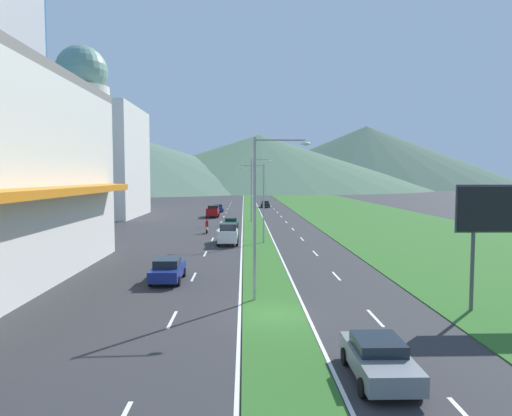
% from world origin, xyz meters
% --- Properties ---
extents(ground_plane, '(600.00, 600.00, 0.00)m').
position_xyz_m(ground_plane, '(0.00, 0.00, 0.00)').
color(ground_plane, '#2D2D30').
extents(grass_median, '(3.20, 240.00, 0.06)m').
position_xyz_m(grass_median, '(0.00, 60.00, 0.03)').
color(grass_median, '#2D6023').
rests_on(grass_median, ground_plane).
extents(grass_verge_right, '(24.00, 240.00, 0.06)m').
position_xyz_m(grass_verge_right, '(20.60, 60.00, 0.03)').
color(grass_verge_right, '#2D6023').
rests_on(grass_verge_right, ground_plane).
extents(lane_dash_left_2, '(0.16, 2.80, 0.01)m').
position_xyz_m(lane_dash_left_2, '(-5.10, -0.56, 0.01)').
color(lane_dash_left_2, silver).
rests_on(lane_dash_left_2, ground_plane).
extents(lane_dash_left_3, '(0.16, 2.80, 0.01)m').
position_xyz_m(lane_dash_left_3, '(-5.10, 9.16, 0.01)').
color(lane_dash_left_3, silver).
rests_on(lane_dash_left_3, ground_plane).
extents(lane_dash_left_4, '(0.16, 2.80, 0.01)m').
position_xyz_m(lane_dash_left_4, '(-5.10, 18.88, 0.01)').
color(lane_dash_left_4, silver).
rests_on(lane_dash_left_4, ground_plane).
extents(lane_dash_left_5, '(0.16, 2.80, 0.01)m').
position_xyz_m(lane_dash_left_5, '(-5.10, 28.60, 0.01)').
color(lane_dash_left_5, silver).
rests_on(lane_dash_left_5, ground_plane).
extents(lane_dash_left_6, '(0.16, 2.80, 0.01)m').
position_xyz_m(lane_dash_left_6, '(-5.10, 38.33, 0.01)').
color(lane_dash_left_6, silver).
rests_on(lane_dash_left_6, ground_plane).
extents(lane_dash_left_7, '(0.16, 2.80, 0.01)m').
position_xyz_m(lane_dash_left_7, '(-5.10, 48.05, 0.01)').
color(lane_dash_left_7, silver).
rests_on(lane_dash_left_7, ground_plane).
extents(lane_dash_left_8, '(0.16, 2.80, 0.01)m').
position_xyz_m(lane_dash_left_8, '(-5.10, 57.77, 0.01)').
color(lane_dash_left_8, silver).
rests_on(lane_dash_left_8, ground_plane).
extents(lane_dash_left_9, '(0.16, 2.80, 0.01)m').
position_xyz_m(lane_dash_left_9, '(-5.10, 67.49, 0.01)').
color(lane_dash_left_9, silver).
rests_on(lane_dash_left_9, ground_plane).
extents(lane_dash_left_10, '(0.16, 2.80, 0.01)m').
position_xyz_m(lane_dash_left_10, '(-5.10, 77.21, 0.01)').
color(lane_dash_left_10, silver).
rests_on(lane_dash_left_10, ground_plane).
extents(lane_dash_left_11, '(0.16, 2.80, 0.01)m').
position_xyz_m(lane_dash_left_11, '(-5.10, 86.93, 0.01)').
color(lane_dash_left_11, silver).
rests_on(lane_dash_left_11, ground_plane).
extents(lane_dash_left_12, '(0.16, 2.80, 0.01)m').
position_xyz_m(lane_dash_left_12, '(-5.10, 96.65, 0.01)').
color(lane_dash_left_12, silver).
rests_on(lane_dash_left_12, ground_plane).
extents(lane_dash_left_13, '(0.16, 2.80, 0.01)m').
position_xyz_m(lane_dash_left_13, '(-5.10, 106.37, 0.01)').
color(lane_dash_left_13, silver).
rests_on(lane_dash_left_13, ground_plane).
extents(lane_dash_right_2, '(0.16, 2.80, 0.01)m').
position_xyz_m(lane_dash_right_2, '(5.10, -0.56, 0.01)').
color(lane_dash_right_2, silver).
rests_on(lane_dash_right_2, ground_plane).
extents(lane_dash_right_3, '(0.16, 2.80, 0.01)m').
position_xyz_m(lane_dash_right_3, '(5.10, 9.16, 0.01)').
color(lane_dash_right_3, silver).
rests_on(lane_dash_right_3, ground_plane).
extents(lane_dash_right_4, '(0.16, 2.80, 0.01)m').
position_xyz_m(lane_dash_right_4, '(5.10, 18.88, 0.01)').
color(lane_dash_right_4, silver).
rests_on(lane_dash_right_4, ground_plane).
extents(lane_dash_right_5, '(0.16, 2.80, 0.01)m').
position_xyz_m(lane_dash_right_5, '(5.10, 28.60, 0.01)').
color(lane_dash_right_5, silver).
rests_on(lane_dash_right_5, ground_plane).
extents(lane_dash_right_6, '(0.16, 2.80, 0.01)m').
position_xyz_m(lane_dash_right_6, '(5.10, 38.33, 0.01)').
color(lane_dash_right_6, silver).
rests_on(lane_dash_right_6, ground_plane).
extents(lane_dash_right_7, '(0.16, 2.80, 0.01)m').
position_xyz_m(lane_dash_right_7, '(5.10, 48.05, 0.01)').
color(lane_dash_right_7, silver).
rests_on(lane_dash_right_7, ground_plane).
extents(lane_dash_right_8, '(0.16, 2.80, 0.01)m').
position_xyz_m(lane_dash_right_8, '(5.10, 57.77, 0.01)').
color(lane_dash_right_8, silver).
rests_on(lane_dash_right_8, ground_plane).
extents(lane_dash_right_9, '(0.16, 2.80, 0.01)m').
position_xyz_m(lane_dash_right_9, '(5.10, 67.49, 0.01)').
color(lane_dash_right_9, silver).
rests_on(lane_dash_right_9, ground_plane).
extents(lane_dash_right_10, '(0.16, 2.80, 0.01)m').
position_xyz_m(lane_dash_right_10, '(5.10, 77.21, 0.01)').
color(lane_dash_right_10, silver).
rests_on(lane_dash_right_10, ground_plane).
extents(lane_dash_right_11, '(0.16, 2.80, 0.01)m').
position_xyz_m(lane_dash_right_11, '(5.10, 86.93, 0.01)').
color(lane_dash_right_11, silver).
rests_on(lane_dash_right_11, ground_plane).
extents(lane_dash_right_12, '(0.16, 2.80, 0.01)m').
position_xyz_m(lane_dash_right_12, '(5.10, 96.65, 0.01)').
color(lane_dash_right_12, silver).
rests_on(lane_dash_right_12, ground_plane).
extents(lane_dash_right_13, '(0.16, 2.80, 0.01)m').
position_xyz_m(lane_dash_right_13, '(5.10, 106.37, 0.01)').
color(lane_dash_right_13, silver).
rests_on(lane_dash_right_13, ground_plane).
extents(edge_line_median_left, '(0.16, 240.00, 0.01)m').
position_xyz_m(edge_line_median_left, '(-1.75, 60.00, 0.01)').
color(edge_line_median_left, silver).
rests_on(edge_line_median_left, ground_plane).
extents(edge_line_median_right, '(0.16, 240.00, 0.01)m').
position_xyz_m(edge_line_median_right, '(1.75, 60.00, 0.01)').
color(edge_line_median_right, silver).
rests_on(edge_line_median_right, ground_plane).
extents(domed_building, '(19.29, 19.29, 29.89)m').
position_xyz_m(domed_building, '(-29.86, 59.13, 11.40)').
color(domed_building, silver).
rests_on(domed_building, ground_plane).
extents(midrise_colored, '(14.95, 14.95, 20.57)m').
position_xyz_m(midrise_colored, '(-32.98, 78.78, 10.29)').
color(midrise_colored, silver).
rests_on(midrise_colored, ground_plane).
extents(hill_far_left, '(200.56, 200.56, 30.71)m').
position_xyz_m(hill_far_left, '(-69.77, 225.99, 15.35)').
color(hill_far_left, '#516B56').
rests_on(hill_far_left, ground_plane).
extents(hill_far_center, '(195.17, 195.17, 31.34)m').
position_xyz_m(hill_far_center, '(7.35, 245.38, 15.67)').
color(hill_far_center, '#47664C').
rests_on(hill_far_center, ground_plane).
extents(hill_far_right, '(207.97, 207.97, 42.47)m').
position_xyz_m(hill_far_right, '(84.84, 299.33, 21.23)').
color(hill_far_right, '#3D5647').
rests_on(hill_far_right, ground_plane).
extents(street_lamp_near, '(3.25, 0.34, 9.33)m').
position_xyz_m(street_lamp_near, '(-0.54, 2.85, 5.40)').
color(street_lamp_near, '#99999E').
rests_on(street_lamp_near, ground_plane).
extents(street_lamp_mid, '(2.87, 0.28, 8.43)m').
position_xyz_m(street_lamp_mid, '(0.25, 25.59, 4.89)').
color(street_lamp_mid, '#99999E').
rests_on(street_lamp_mid, ground_plane).
extents(street_lamp_far, '(3.15, 0.28, 9.91)m').
position_xyz_m(street_lamp_far, '(-0.05, 48.33, 5.68)').
color(street_lamp_far, '#99999E').
rests_on(street_lamp_far, ground_plane).
extents(car_0, '(2.02, 4.21, 1.42)m').
position_xyz_m(car_0, '(3.22, -7.46, 0.74)').
color(car_0, slate).
rests_on(car_0, ground_plane).
extents(car_1, '(1.98, 4.38, 1.54)m').
position_xyz_m(car_1, '(3.37, 82.20, 0.78)').
color(car_1, black).
rests_on(car_1, ground_plane).
extents(car_2, '(2.04, 4.53, 1.58)m').
position_xyz_m(car_2, '(-6.70, 7.84, 0.80)').
color(car_2, navy).
rests_on(car_2, ground_plane).
extents(car_3, '(1.96, 4.41, 1.45)m').
position_xyz_m(car_3, '(-3.30, 39.97, 0.75)').
color(car_3, '#0C5128').
rests_on(car_3, ground_plane).
extents(car_4, '(1.96, 4.35, 1.57)m').
position_xyz_m(car_4, '(-6.70, 69.06, 0.79)').
color(car_4, navy).
rests_on(car_4, ground_plane).
extents(pickup_truck_0, '(2.18, 5.40, 2.00)m').
position_xyz_m(pickup_truck_0, '(-6.98, 57.37, 0.98)').
color(pickup_truck_0, maroon).
rests_on(pickup_truck_0, ground_plane).
extents(pickup_truck_1, '(2.18, 5.40, 2.00)m').
position_xyz_m(pickup_truck_1, '(-3.21, 25.45, 0.98)').
color(pickup_truck_1, silver).
rests_on(pickup_truck_1, ground_plane).
extents(motorcycle_rider, '(0.36, 2.00, 1.80)m').
position_xyz_m(motorcycle_rider, '(-6.17, 34.21, 0.75)').
color(motorcycle_rider, black).
rests_on(motorcycle_rider, ground_plane).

